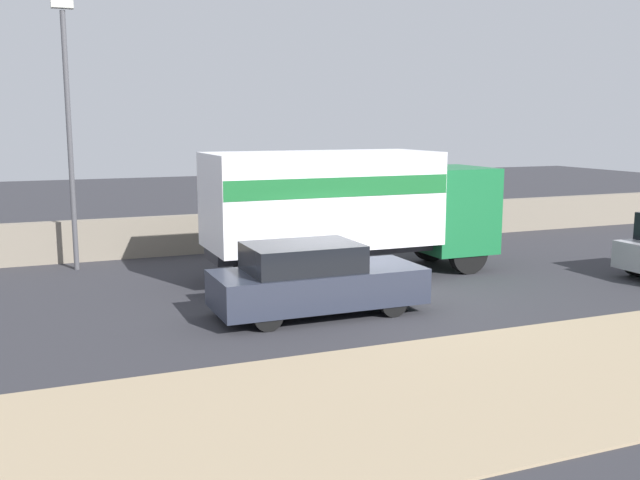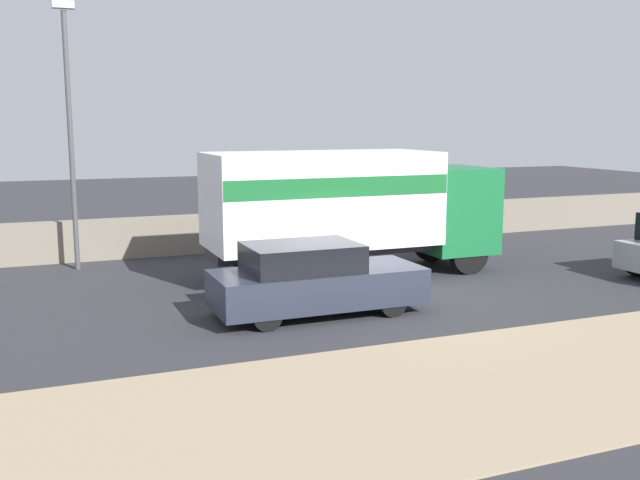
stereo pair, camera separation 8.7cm
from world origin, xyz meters
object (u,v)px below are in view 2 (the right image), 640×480
(street_lamp, at_px, (69,118))
(box_truck, at_px, (347,202))
(car_hatchback, at_px, (314,280))
(pedestrian, at_px, (442,219))

(street_lamp, distance_m, box_truck, 7.82)
(street_lamp, xyz_separation_m, box_truck, (6.58, -3.63, -2.18))
(car_hatchback, bearing_deg, street_lamp, 122.29)
(street_lamp, bearing_deg, box_truck, -28.91)
(car_hatchback, bearing_deg, box_truck, 55.73)
(box_truck, height_order, pedestrian, box_truck)
(box_truck, xyz_separation_m, pedestrian, (4.83, 3.12, -1.08))
(street_lamp, bearing_deg, car_hatchback, -57.71)
(street_lamp, height_order, car_hatchback, street_lamp)
(box_truck, relative_size, pedestrian, 4.51)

